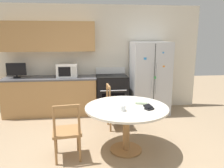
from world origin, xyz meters
The scene contains 13 objects.
ground_plane centered at (0.00, 0.00, 0.00)m, with size 14.00×14.00×0.00m, color #9E8466.
back_wall centered at (-0.30, 2.59, 1.44)m, with size 5.20×0.44×2.60m.
kitchen_counter centered at (-1.13, 2.29, 0.45)m, with size 2.16×0.64×0.90m.
refrigerator centered at (1.24, 2.20, 0.86)m, with size 0.88×0.79×1.72m.
oven_range centered at (0.32, 2.26, 0.47)m, with size 0.74×0.68×1.08m.
microwave centered at (-0.73, 2.31, 1.05)m, with size 0.47×0.39×0.31m.
countertop_tv centered at (-1.89, 2.32, 1.09)m, with size 0.43×0.16×0.35m.
dining_table centered at (0.34, 0.35, 0.62)m, with size 1.31×1.31×0.75m.
dining_chair_left centered at (-0.58, 0.21, 0.43)m, with size 0.47×0.47×0.90m.
dining_chair_far centered at (0.30, 1.29, 0.43)m, with size 0.44×0.44×0.90m.
candle_glass centered at (0.25, 0.16, 0.79)m, with size 0.09×0.09×0.09m.
folded_napkin centered at (0.61, 0.45, 0.78)m, with size 0.20×0.11×0.05m.
wallet centered at (0.65, 0.19, 0.78)m, with size 0.17×0.17×0.07m.
Camera 1 is at (-0.26, -2.89, 1.82)m, focal length 35.00 mm.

